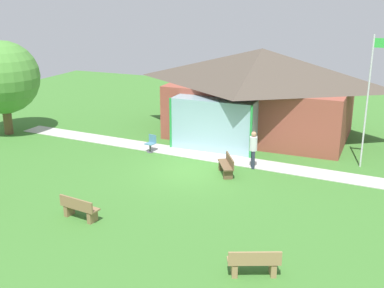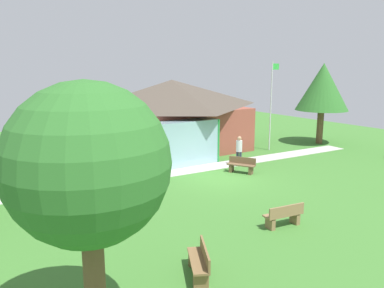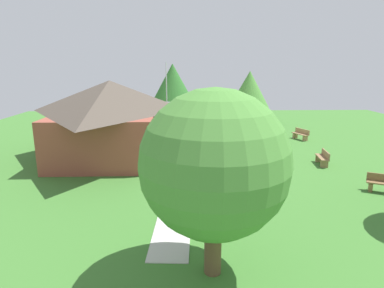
# 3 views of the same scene
# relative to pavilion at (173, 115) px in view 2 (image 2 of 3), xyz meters

# --- Properties ---
(ground_plane) EXTENTS (44.00, 44.00, 0.00)m
(ground_plane) POSITION_rel_pavilion_xyz_m (-1.10, -6.84, -2.49)
(ground_plane) COLOR #3D752D
(pavilion) EXTENTS (10.41, 7.73, 4.79)m
(pavilion) POSITION_rel_pavilion_xyz_m (0.00, 0.00, 0.00)
(pavilion) COLOR brown
(pavilion) RESTS_ON ground_plane
(footpath) EXTENTS (22.99, 2.57, 0.03)m
(footpath) POSITION_rel_pavilion_xyz_m (-1.10, -4.60, -2.48)
(footpath) COLOR #BCB7B2
(footpath) RESTS_ON ground_plane
(flagpole) EXTENTS (0.64, 0.08, 5.98)m
(flagpole) POSITION_rel_pavilion_xyz_m (5.82, -3.21, 0.79)
(flagpole) COLOR silver
(flagpole) RESTS_ON ground_plane
(bench_front_center) EXTENTS (1.55, 0.64, 0.84)m
(bench_front_center) POSITION_rel_pavilion_xyz_m (-2.93, -12.73, -2.09)
(bench_front_center) COLOR olive
(bench_front_center) RESTS_ON ground_plane
(bench_rear_near_path) EXTENTS (1.14, 1.52, 0.84)m
(bench_rear_near_path) POSITION_rel_pavilion_xyz_m (0.43, -6.53, -2.09)
(bench_rear_near_path) COLOR brown
(bench_rear_near_path) RESTS_ON ground_plane
(bench_front_left) EXTENTS (1.07, 1.54, 0.84)m
(bench_front_left) POSITION_rel_pavilion_xyz_m (-7.28, -13.75, -2.09)
(bench_front_left) COLOR brown
(bench_front_left) RESTS_ON ground_plane
(patio_chair_west) EXTENTS (0.51, 0.51, 0.86)m
(patio_chair_west) POSITION_rel_pavilion_xyz_m (-4.10, -5.01, -2.08)
(patio_chair_west) COLOR teal
(patio_chair_west) RESTS_ON ground_plane
(visitor_on_path) EXTENTS (0.34, 0.34, 1.74)m
(visitor_on_path) POSITION_rel_pavilion_xyz_m (1.27, -5.33, -1.47)
(visitor_on_path) COLOR #2D3347
(visitor_on_path) RESTS_ON ground_plane
(tree_east_hedge) EXTENTS (3.78, 3.78, 5.89)m
(tree_east_hedge) POSITION_rel_pavilion_xyz_m (10.57, -3.59, 1.67)
(tree_east_hedge) COLOR brown
(tree_east_hedge) RESTS_ON ground_plane
(tree_lawn_corner) EXTENTS (3.22, 3.22, 5.41)m
(tree_lawn_corner) POSITION_rel_pavilion_xyz_m (-10.48, -14.59, 1.27)
(tree_lawn_corner) COLOR brown
(tree_lawn_corner) RESTS_ON ground_plane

